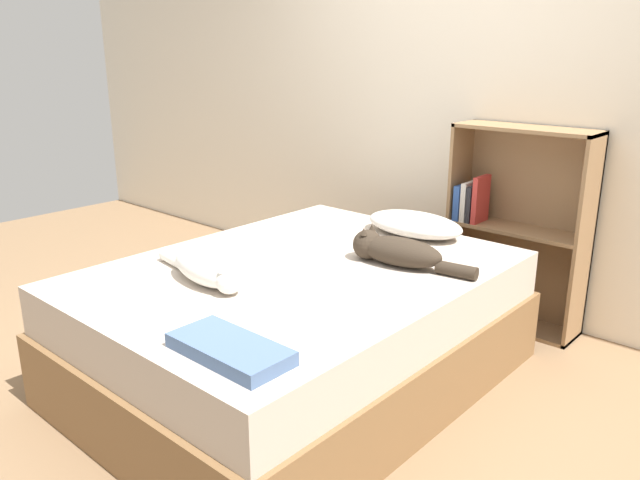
# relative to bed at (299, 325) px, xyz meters

# --- Properties ---
(ground_plane) EXTENTS (8.00, 8.00, 0.00)m
(ground_plane) POSITION_rel_bed_xyz_m (0.00, 0.00, -0.28)
(ground_plane) COLOR #846647
(wall_back) EXTENTS (8.00, 0.06, 2.50)m
(wall_back) POSITION_rel_bed_xyz_m (0.00, 1.46, 0.97)
(wall_back) COLOR silver
(wall_back) RESTS_ON ground_plane
(bed) EXTENTS (1.50, 1.99, 0.57)m
(bed) POSITION_rel_bed_xyz_m (0.00, 0.00, 0.00)
(bed) COLOR brown
(bed) RESTS_ON ground_plane
(pillow) EXTENTS (0.56, 0.32, 0.12)m
(pillow) POSITION_rel_bed_xyz_m (0.10, 0.80, 0.35)
(pillow) COLOR beige
(pillow) RESTS_ON bed
(cat_light) EXTENTS (0.63, 0.24, 0.14)m
(cat_light) POSITION_rel_bed_xyz_m (-0.16, -0.40, 0.36)
(cat_light) COLOR white
(cat_light) RESTS_ON bed
(cat_dark) EXTENTS (0.61, 0.23, 0.16)m
(cat_dark) POSITION_rel_bed_xyz_m (0.30, 0.34, 0.36)
(cat_dark) COLOR #33281E
(cat_dark) RESTS_ON bed
(bookshelf) EXTENTS (0.77, 0.26, 1.14)m
(bookshelf) POSITION_rel_bed_xyz_m (0.44, 1.33, 0.30)
(bookshelf) COLOR #8E6B47
(bookshelf) RESTS_ON ground_plane
(blanket_fold) EXTENTS (0.43, 0.21, 0.05)m
(blanket_fold) POSITION_rel_bed_xyz_m (0.43, -0.77, 0.32)
(blanket_fold) COLOR #4C668E
(blanket_fold) RESTS_ON bed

